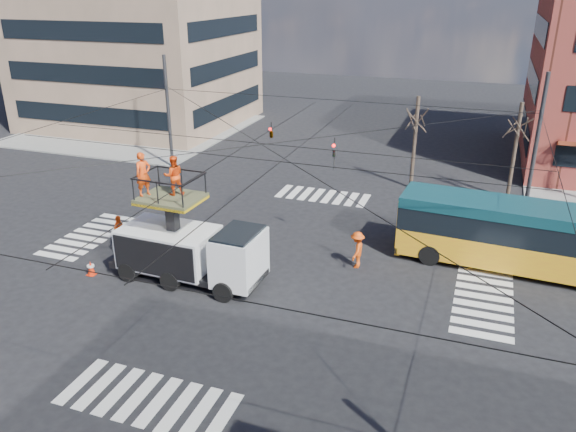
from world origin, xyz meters
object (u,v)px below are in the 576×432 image
at_px(utility_truck, 190,240).
at_px(traffic_cone, 91,268).
at_px(flagger, 357,250).
at_px(worker_ground, 119,231).
at_px(city_bus, 521,236).

distance_m(utility_truck, traffic_cone, 5.01).
distance_m(utility_truck, flagger, 7.74).
xyz_separation_m(traffic_cone, worker_ground, (-0.59, 3.10, 0.47)).
bearing_deg(utility_truck, worker_ground, 161.52).
bearing_deg(worker_ground, city_bus, -85.98).
height_order(city_bus, worker_ground, city_bus).
bearing_deg(traffic_cone, city_bus, 21.26).
distance_m(utility_truck, city_bus, 15.09).
distance_m(city_bus, traffic_cone, 19.84).
distance_m(utility_truck, worker_ground, 5.66).
bearing_deg(traffic_cone, flagger, 23.25).
height_order(utility_truck, worker_ground, utility_truck).
relative_size(traffic_cone, flagger, 0.39).
height_order(traffic_cone, worker_ground, worker_ground).
bearing_deg(utility_truck, city_bus, 25.38).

